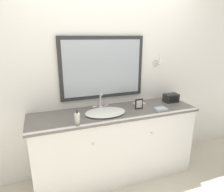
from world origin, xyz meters
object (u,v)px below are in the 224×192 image
soap_bottle (77,118)px  picture_frame (139,104)px  appliance_box (171,98)px  sink_basin (105,112)px

soap_bottle → picture_frame: soap_bottle is taller
appliance_box → soap_bottle: bearing=-168.6°
sink_basin → soap_bottle: sink_basin is taller
appliance_box → picture_frame: 0.57m
soap_bottle → picture_frame: bearing=12.0°
sink_basin → appliance_box: bearing=5.6°
picture_frame → soap_bottle: bearing=-168.0°
picture_frame → sink_basin: bearing=179.2°
soap_bottle → sink_basin: bearing=26.0°
sink_basin → soap_bottle: size_ratio=3.09×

